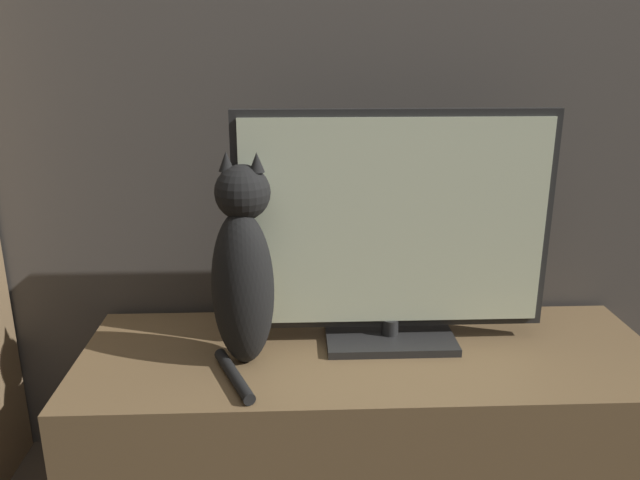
% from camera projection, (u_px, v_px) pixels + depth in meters
% --- Properties ---
extents(tv_stand, '(1.45, 0.52, 0.43)m').
position_uv_depth(tv_stand, '(368.00, 426.00, 1.63)').
color(tv_stand, brown).
rests_on(tv_stand, ground_plane).
extents(tv, '(0.79, 0.20, 0.60)m').
position_uv_depth(tv, '(393.00, 233.00, 1.54)').
color(tv, black).
rests_on(tv, tv_stand).
extents(cat, '(0.17, 0.31, 0.51)m').
position_uv_depth(cat, '(243.00, 270.00, 1.46)').
color(cat, black).
rests_on(cat, tv_stand).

